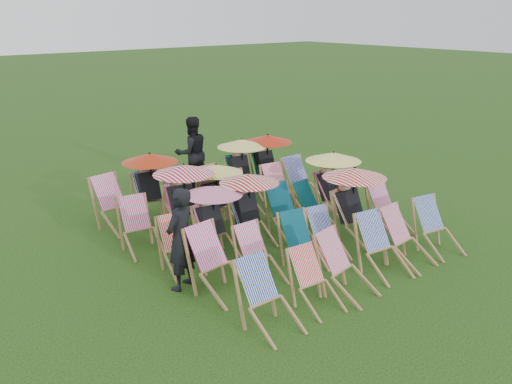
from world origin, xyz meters
TOP-DOWN VIEW (x-y plane):
  - ground at (0.00, 0.00)m, footprint 100.00×100.00m
  - deckchair_0 at (-2.05, -2.31)m, footprint 0.64×0.89m
  - deckchair_1 at (-1.14, -2.29)m, footprint 0.61×0.82m
  - deckchair_2 at (-0.51, -2.32)m, footprint 0.78×0.98m
  - deckchair_3 at (0.51, -2.19)m, footprint 0.74×0.95m
  - deckchair_4 at (1.12, -2.22)m, footprint 0.72×0.94m
  - deckchair_5 at (1.97, -2.24)m, footprint 0.74×0.94m
  - deckchair_6 at (-1.97, -1.06)m, footprint 0.79×1.02m
  - deckchair_7 at (-1.21, -1.12)m, footprint 0.58×0.81m
  - deckchair_8 at (-0.33, -1.18)m, footprint 0.72×0.91m
  - deckchair_9 at (0.31, -1.14)m, footprint 0.65×0.83m
  - deckchair_10 at (1.19, -1.01)m, footprint 1.18×1.28m
  - deckchair_11 at (2.00, -1.18)m, footprint 0.63×0.88m
  - deckchair_12 at (-1.98, 0.00)m, footprint 0.69×0.88m
  - deckchair_13 at (-1.16, 0.18)m, footprint 1.04×1.08m
  - deckchair_14 at (-0.34, 0.19)m, footprint 1.10×1.14m
  - deckchair_15 at (0.43, 0.02)m, footprint 0.73×0.95m
  - deckchair_16 at (1.18, 0.06)m, footprint 0.67×0.86m
  - deckchair_17 at (1.88, 0.16)m, footprint 1.14×1.24m
  - deckchair_18 at (-2.09, 1.15)m, footprint 0.73×0.94m
  - deckchair_19 at (-1.10, 1.23)m, footprint 1.17×1.25m
  - deckchair_20 at (-0.27, 1.31)m, footprint 1.04×1.08m
  - deckchair_21 at (0.33, 1.21)m, footprint 0.69×0.93m
  - deckchair_22 at (1.32, 1.20)m, footprint 0.72×0.93m
  - deckchair_23 at (2.00, 1.19)m, footprint 0.69×0.95m
  - deckchair_24 at (-1.91, 2.42)m, footprint 0.81×1.03m
  - deckchair_25 at (-1.11, 2.46)m, footprint 1.15×1.22m
  - deckchair_26 at (-0.43, 2.41)m, footprint 0.60×0.80m
  - deckchair_27 at (0.49, 2.35)m, footprint 0.64×0.83m
  - deckchair_28 at (1.21, 2.40)m, footprint 1.13×1.20m
  - deckchair_29 at (1.95, 2.34)m, footprint 1.14×1.19m
  - person_left at (-2.30, -0.52)m, footprint 0.70×0.59m
  - person_rear at (0.72, 3.73)m, footprint 0.94×0.78m

SIDE VIEW (x-z plane):
  - ground at x=0.00m, z-range 0.00..0.00m
  - deckchair_9 at x=0.31m, z-range 0.00..0.83m
  - deckchair_26 at x=-0.43m, z-range 0.00..0.84m
  - deckchair_27 at x=0.49m, z-range 0.00..0.84m
  - deckchair_1 at x=-1.14m, z-range 0.00..0.85m
  - deckchair_16 at x=1.18m, z-range 0.00..0.86m
  - deckchair_7 at x=-1.21m, z-range 0.00..0.88m
  - deckchair_12 at x=-1.98m, z-range 0.00..0.88m
  - deckchair_8 at x=-0.33m, z-range 0.00..0.89m
  - deckchair_5 at x=1.97m, z-range 0.00..0.94m
  - deckchair_18 at x=-2.09m, z-range 0.00..0.94m
  - deckchair_11 at x=2.00m, z-range 0.00..0.95m
  - deckchair_22 at x=1.32m, z-range 0.00..0.95m
  - deckchair_0 at x=-2.05m, z-range 0.00..0.95m
  - deckchair_4 at x=1.12m, z-range 0.00..0.96m
  - deckchair_2 at x=-0.51m, z-range 0.00..0.96m
  - deckchair_15 at x=0.43m, z-range 0.00..0.96m
  - deckchair_3 at x=0.51m, z-range 0.00..0.97m
  - deckchair_21 at x=0.33m, z-range 0.00..0.97m
  - deckchair_23 at x=2.00m, z-range 0.00..1.01m
  - deckchair_6 at x=-1.97m, z-range 0.00..1.03m
  - deckchair_24 at x=-1.91m, z-range 0.00..1.03m
  - deckchair_20 at x=-0.27m, z-range 0.03..1.26m
  - deckchair_13 at x=-1.16m, z-range 0.03..1.27m
  - deckchair_14 at x=-0.34m, z-range 0.04..1.34m
  - deckchair_28 at x=1.21m, z-range 0.04..1.38m
  - deckchair_29 at x=1.95m, z-range 0.04..1.39m
  - deckchair_17 at x=1.88m, z-range 0.04..1.39m
  - deckchair_25 at x=-1.11m, z-range 0.04..1.40m
  - deckchair_19 at x=-1.10m, z-range 0.04..1.42m
  - deckchair_10 at x=1.19m, z-range 0.04..1.44m
  - person_left at x=-2.30m, z-range 0.00..1.62m
  - person_rear at x=0.72m, z-range 0.00..1.75m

